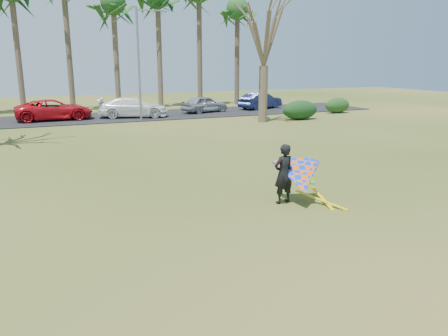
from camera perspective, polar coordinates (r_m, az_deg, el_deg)
name	(u,v)px	position (r m, az deg, el deg)	size (l,w,h in m)	color
ground	(253,223)	(11.99, 3.84, -7.21)	(100.00, 100.00, 0.00)	#24490F
parking_strip	(107,117)	(35.56, -15.00, 6.42)	(46.00, 7.00, 0.06)	black
palm_6	(113,4)	(41.84, -14.29, 20.05)	(4.84, 4.84, 10.84)	brown
palm_9	(237,10)	(45.46, 1.76, 19.91)	(4.84, 4.84, 10.84)	#47362A
bare_tree_right	(265,28)	(31.87, 5.32, 17.80)	(6.27, 6.27, 9.21)	#4E3E2F
streetlight	(141,59)	(32.76, -10.82, 13.83)	(2.28, 0.18, 8.00)	gray
hedge_near	(300,110)	(33.62, 9.90, 7.47)	(2.90, 1.31, 1.45)	black
hedge_far	(337,105)	(38.68, 14.59, 7.92)	(2.34, 1.10, 1.30)	#183C15
car_2	(54,110)	(34.84, -21.31, 7.11)	(2.51, 5.45, 1.51)	red
car_3	(133,107)	(34.88, -11.77, 7.77)	(2.14, 5.27, 1.53)	white
car_4	(205,104)	(37.57, -2.56, 8.36)	(1.66, 4.11, 1.40)	#91969D
car_5	(260,101)	(40.52, 4.79, 8.75)	(1.54, 4.43, 1.46)	#19214C
kite_flyer	(298,177)	(13.52, 9.65, -1.11)	(2.13, 2.39, 2.02)	black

